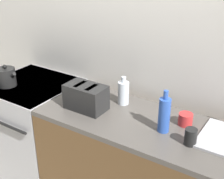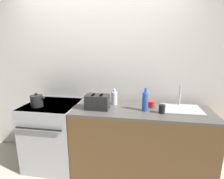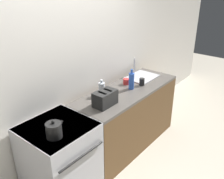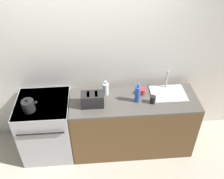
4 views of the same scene
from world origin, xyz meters
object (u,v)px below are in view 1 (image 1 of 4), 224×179
Objects in this scene: stove at (36,128)px; bottle_clear at (123,92)px; cup_black at (191,137)px; kettle at (6,77)px; bottle_blue at (164,115)px; toaster at (86,97)px; cup_red at (185,119)px.

bottle_clear is at bearing 7.92° from stove.
cup_black reaches higher than stove.
kettle reaches higher than stove.
bottle_blue reaches higher than cup_black.
bottle_blue is at bearing -2.97° from stove.
bottle_blue is at bearing -24.29° from bottle_clear.
bottle_blue is (0.59, 0.03, 0.03)m from toaster.
stove is 0.86m from toaster.
stove is 4.26× the size of bottle_clear.
bottle_blue is 1.32× the size of bottle_clear.
cup_black is (0.11, -0.20, 0.01)m from cup_red.
bottle_blue is 0.19m from cup_red.
kettle is 0.69× the size of bottle_blue.
bottle_clear is 0.50m from cup_red.
stove is at bearing 175.56° from cup_black.
stove is at bearing 45.31° from kettle.
toaster is 1.36× the size of bottle_clear.
cup_red is 0.22m from cup_black.
kettle is at bearing -179.23° from cup_black.
toaster is 0.79m from cup_black.
toaster is 3.12× the size of cup_red.
bottle_blue is at bearing 2.87° from toaster.
bottle_blue is (1.26, -0.07, 0.56)m from stove.
kettle is at bearing -177.17° from bottle_blue.
bottle_blue reaches higher than toaster.
cup_red is at bearing 3.53° from stove.
stove is 4.68× the size of kettle.
cup_black is at bearing 0.77° from kettle.
bottle_clear is (0.18, 0.21, -0.00)m from toaster.
stove is 1.44m from cup_red.
toaster is 2.79× the size of cup_black.
stove is at bearing 171.95° from toaster.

